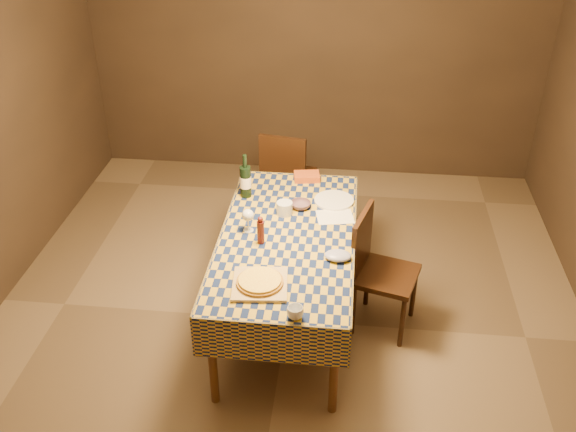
{
  "coord_description": "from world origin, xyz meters",
  "views": [
    {
      "loc": [
        0.41,
        -3.69,
        3.24
      ],
      "look_at": [
        0.0,
        0.05,
        0.9
      ],
      "focal_mm": 40.0,
      "sensor_mm": 36.0,
      "label": 1
    }
  ],
  "objects_px": {
    "chair_far": "(286,173)",
    "chair_right": "(376,265)",
    "cutting_board": "(260,284)",
    "white_plate": "(334,200)",
    "pizza": "(260,281)",
    "dining_table": "(287,245)",
    "wine_bottle": "(246,181)",
    "bowl": "(301,205)"
  },
  "relations": [
    {
      "from": "cutting_board",
      "to": "chair_far",
      "type": "distance_m",
      "value": 1.97
    },
    {
      "from": "white_plate",
      "to": "chair_right",
      "type": "distance_m",
      "value": 0.61
    },
    {
      "from": "pizza",
      "to": "wine_bottle",
      "type": "height_order",
      "value": "wine_bottle"
    },
    {
      "from": "dining_table",
      "to": "white_plate",
      "type": "distance_m",
      "value": 0.59
    },
    {
      "from": "dining_table",
      "to": "wine_bottle",
      "type": "distance_m",
      "value": 0.67
    },
    {
      "from": "pizza",
      "to": "wine_bottle",
      "type": "distance_m",
      "value": 1.13
    },
    {
      "from": "cutting_board",
      "to": "white_plate",
      "type": "distance_m",
      "value": 1.15
    },
    {
      "from": "pizza",
      "to": "dining_table",
      "type": "bearing_deg",
      "value": 79.42
    },
    {
      "from": "white_plate",
      "to": "chair_far",
      "type": "bearing_deg",
      "value": 117.78
    },
    {
      "from": "chair_far",
      "to": "chair_right",
      "type": "distance_m",
      "value": 1.53
    },
    {
      "from": "white_plate",
      "to": "chair_far",
      "type": "relative_size",
      "value": 0.32
    },
    {
      "from": "white_plate",
      "to": "dining_table",
      "type": "bearing_deg",
      "value": -120.85
    },
    {
      "from": "dining_table",
      "to": "bowl",
      "type": "distance_m",
      "value": 0.4
    },
    {
      "from": "pizza",
      "to": "bowl",
      "type": "xyz_separation_m",
      "value": [
        0.16,
        0.96,
        -0.01
      ]
    },
    {
      "from": "cutting_board",
      "to": "wine_bottle",
      "type": "distance_m",
      "value": 1.13
    },
    {
      "from": "white_plate",
      "to": "chair_far",
      "type": "xyz_separation_m",
      "value": [
        -0.46,
        0.87,
        -0.26
      ]
    },
    {
      "from": "dining_table",
      "to": "bowl",
      "type": "xyz_separation_m",
      "value": [
        0.06,
        0.38,
        0.1
      ]
    },
    {
      "from": "bowl",
      "to": "wine_bottle",
      "type": "relative_size",
      "value": 0.43
    },
    {
      "from": "wine_bottle",
      "to": "chair_far",
      "type": "relative_size",
      "value": 0.37
    },
    {
      "from": "chair_far",
      "to": "cutting_board",
      "type": "bearing_deg",
      "value": -88.47
    },
    {
      "from": "cutting_board",
      "to": "chair_right",
      "type": "distance_m",
      "value": 1.01
    },
    {
      "from": "dining_table",
      "to": "wine_bottle",
      "type": "height_order",
      "value": "wine_bottle"
    },
    {
      "from": "cutting_board",
      "to": "wine_bottle",
      "type": "xyz_separation_m",
      "value": [
        -0.27,
        1.09,
        0.12
      ]
    },
    {
      "from": "dining_table",
      "to": "chair_far",
      "type": "bearing_deg",
      "value": 96.59
    },
    {
      "from": "pizza",
      "to": "chair_right",
      "type": "bearing_deg",
      "value": 40.76
    },
    {
      "from": "bowl",
      "to": "cutting_board",
      "type": "bearing_deg",
      "value": -99.75
    },
    {
      "from": "wine_bottle",
      "to": "chair_right",
      "type": "height_order",
      "value": "wine_bottle"
    },
    {
      "from": "chair_far",
      "to": "chair_right",
      "type": "relative_size",
      "value": 1.0
    },
    {
      "from": "cutting_board",
      "to": "chair_right",
      "type": "xyz_separation_m",
      "value": [
        0.74,
        0.64,
        -0.26
      ]
    },
    {
      "from": "cutting_board",
      "to": "bowl",
      "type": "bearing_deg",
      "value": 80.25
    },
    {
      "from": "pizza",
      "to": "chair_far",
      "type": "relative_size",
      "value": 0.38
    },
    {
      "from": "cutting_board",
      "to": "bowl",
      "type": "distance_m",
      "value": 0.97
    },
    {
      "from": "dining_table",
      "to": "white_plate",
      "type": "relative_size",
      "value": 6.18
    },
    {
      "from": "wine_bottle",
      "to": "white_plate",
      "type": "distance_m",
      "value": 0.69
    },
    {
      "from": "cutting_board",
      "to": "wine_bottle",
      "type": "bearing_deg",
      "value": 103.77
    },
    {
      "from": "bowl",
      "to": "chair_right",
      "type": "xyz_separation_m",
      "value": [
        0.57,
        -0.32,
        -0.27
      ]
    },
    {
      "from": "dining_table",
      "to": "cutting_board",
      "type": "distance_m",
      "value": 0.59
    },
    {
      "from": "dining_table",
      "to": "pizza",
      "type": "distance_m",
      "value": 0.59
    },
    {
      "from": "chair_right",
      "to": "wine_bottle",
      "type": "bearing_deg",
      "value": 155.68
    },
    {
      "from": "white_plate",
      "to": "cutting_board",
      "type": "bearing_deg",
      "value": -110.74
    },
    {
      "from": "white_plate",
      "to": "chair_far",
      "type": "distance_m",
      "value": 1.02
    },
    {
      "from": "cutting_board",
      "to": "pizza",
      "type": "height_order",
      "value": "pizza"
    }
  ]
}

